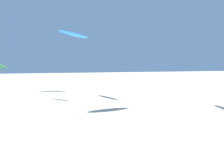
% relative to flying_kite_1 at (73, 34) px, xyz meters
% --- Properties ---
extents(flying_kite_1, '(6.35, 8.00, 13.79)m').
position_rel_flying_kite_1_xyz_m(flying_kite_1, '(0.00, 0.00, 0.00)').
color(flying_kite_1, blue).
rests_on(flying_kite_1, ground).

